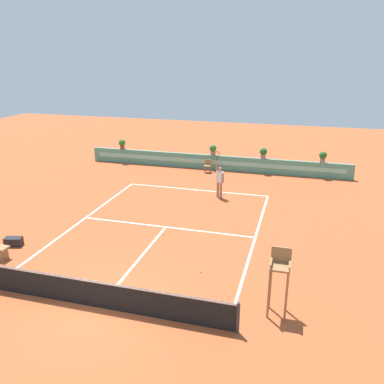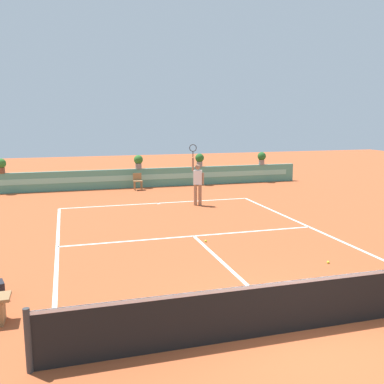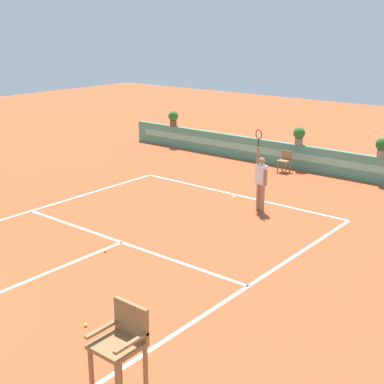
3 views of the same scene
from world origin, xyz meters
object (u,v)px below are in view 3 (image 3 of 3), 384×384
(potted_plant_centre, at_px, (299,135))
(potted_plant_right, at_px, (382,146))
(potted_plant_far_left, at_px, (173,117))
(ball_kid_chair, at_px, (285,160))
(tennis_ball_mid_court, at_px, (86,325))
(tennis_player, at_px, (261,179))
(tennis_ball_near_baseline, at_px, (105,251))
(umpire_chair, at_px, (122,362))

(potted_plant_centre, xyz_separation_m, potted_plant_right, (3.38, 0.00, 0.00))
(potted_plant_centre, height_order, potted_plant_far_left, same)
(ball_kid_chair, height_order, potted_plant_far_left, potted_plant_far_left)
(ball_kid_chair, height_order, tennis_ball_mid_court, ball_kid_chair)
(tennis_player, xyz_separation_m, potted_plant_centre, (-1.61, 5.41, 0.36))
(potted_plant_far_left, xyz_separation_m, potted_plant_right, (10.07, 0.00, 0.00))
(ball_kid_chair, relative_size, tennis_ball_near_baseline, 12.50)
(ball_kid_chair, xyz_separation_m, tennis_ball_near_baseline, (0.42, -9.99, -0.44))
(tennis_player, bearing_deg, potted_plant_centre, 106.57)
(potted_plant_centre, distance_m, potted_plant_far_left, 6.70)
(ball_kid_chair, xyz_separation_m, potted_plant_far_left, (-6.52, 0.73, 0.93))
(umpire_chair, relative_size, potted_plant_centre, 2.96)
(potted_plant_far_left, bearing_deg, tennis_player, -33.07)
(tennis_ball_mid_court, distance_m, potted_plant_far_left, 16.43)
(potted_plant_centre, bearing_deg, tennis_ball_near_baseline, -88.72)
(potted_plant_far_left, bearing_deg, potted_plant_centre, 0.00)
(umpire_chair, relative_size, potted_plant_right, 2.96)
(potted_plant_right, bearing_deg, tennis_ball_near_baseline, -106.31)
(tennis_player, bearing_deg, ball_kid_chair, 110.91)
(potted_plant_centre, bearing_deg, potted_plant_far_left, 180.00)
(umpire_chair, relative_size, ball_kid_chair, 2.52)
(tennis_player, bearing_deg, tennis_ball_mid_court, -82.57)
(tennis_ball_near_baseline, xyz_separation_m, potted_plant_centre, (-0.24, 10.72, 1.38))
(umpire_chair, height_order, potted_plant_far_left, umpire_chair)
(tennis_player, xyz_separation_m, potted_plant_far_left, (-8.30, 5.41, 0.36))
(umpire_chair, height_order, potted_plant_centre, umpire_chair)
(tennis_player, relative_size, potted_plant_centre, 3.57)
(tennis_ball_near_baseline, height_order, tennis_ball_mid_court, same)
(potted_plant_centre, bearing_deg, umpire_chair, -70.02)
(potted_plant_centre, bearing_deg, ball_kid_chair, -103.61)
(tennis_ball_mid_court, bearing_deg, umpire_chair, -30.72)
(tennis_player, height_order, tennis_ball_near_baseline, tennis_player)
(ball_kid_chair, distance_m, tennis_ball_near_baseline, 10.01)
(umpire_chair, bearing_deg, potted_plant_far_left, 128.88)
(tennis_player, bearing_deg, potted_plant_right, 71.87)
(tennis_player, xyz_separation_m, tennis_ball_near_baseline, (-1.37, -5.32, -1.02))
(tennis_player, height_order, potted_plant_right, tennis_player)
(tennis_ball_near_baseline, distance_m, potted_plant_right, 11.26)
(umpire_chair, relative_size, tennis_ball_mid_court, 31.47)
(tennis_ball_near_baseline, bearing_deg, ball_kid_chair, 92.39)
(tennis_ball_near_baseline, bearing_deg, tennis_ball_mid_court, -48.32)
(umpire_chair, bearing_deg, tennis_ball_mid_court, 149.28)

